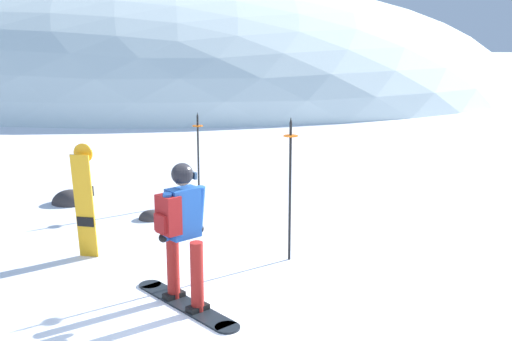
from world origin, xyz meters
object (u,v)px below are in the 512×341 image
snowboarder_main (181,232)px  piste_marker_far (198,151)px  spare_snowboard (85,201)px  rock_dark (71,203)px  piste_marker_near (290,180)px  rock_mid (152,219)px

snowboarder_main → piste_marker_far: (-1.20, 4.53, 0.08)m
spare_snowboard → piste_marker_far: bearing=78.4°
rock_dark → piste_marker_near: bearing=-25.2°
spare_snowboard → piste_marker_far: size_ratio=0.96×
spare_snowboard → piste_marker_far: 3.33m
piste_marker_near → rock_mid: (-2.65, 1.46, -1.16)m
rock_dark → piste_marker_far: bearing=14.5°
snowboarder_main → spare_snowboard: size_ratio=1.03×
snowboarder_main → rock_dark: snowboarder_main is taller
rock_dark → snowboarder_main: bearing=-47.7°
rock_dark → rock_mid: rock_dark is taller
piste_marker_near → piste_marker_far: piste_marker_near is taller
spare_snowboard → piste_marker_near: bearing=10.1°
snowboarder_main → rock_dark: (-3.57, 3.92, -0.92)m
spare_snowboard → rock_dark: size_ratio=2.22×
piste_marker_near → rock_dark: size_ratio=2.74×
snowboarder_main → piste_marker_near: 2.05m
rock_mid → spare_snowboard: bearing=-95.6°
snowboarder_main → spare_snowboard: (-1.87, 1.28, -0.08)m
piste_marker_far → rock_dark: 2.64m
spare_snowboard → rock_dark: 3.26m
piste_marker_near → piste_marker_far: 3.51m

